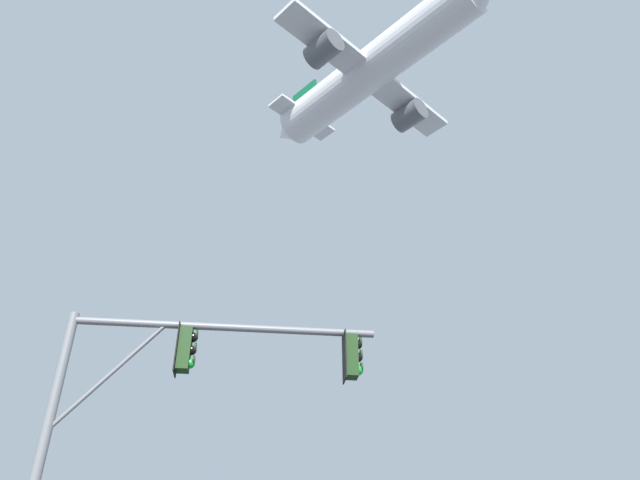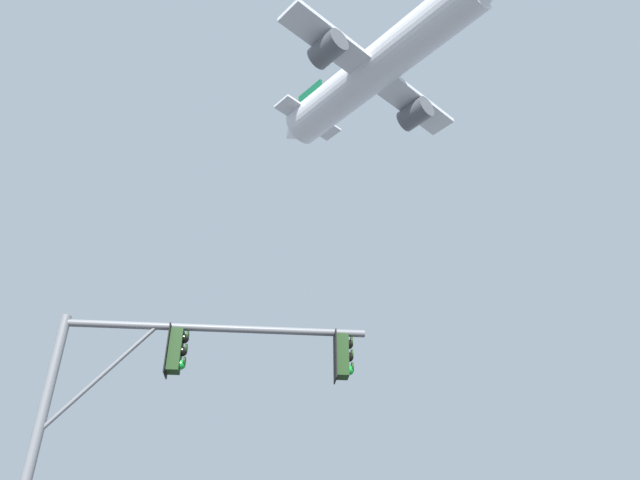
% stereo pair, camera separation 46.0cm
% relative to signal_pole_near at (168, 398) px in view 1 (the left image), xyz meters
% --- Properties ---
extents(signal_pole_near, '(6.26, 0.83, 6.74)m').
position_rel_signal_pole_near_xyz_m(signal_pole_near, '(0.00, 0.00, 0.00)').
color(signal_pole_near, slate).
rests_on(signal_pole_near, ground).
extents(airplane, '(21.83, 23.38, 7.77)m').
position_rel_signal_pole_near_xyz_m(airplane, '(8.82, 29.07, 42.06)').
color(airplane, white).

